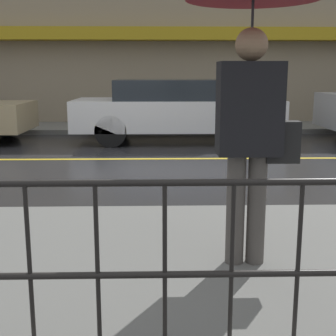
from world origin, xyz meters
name	(u,v)px	position (x,y,z in m)	size (l,w,h in m)	color
ground_plane	(121,159)	(0.00, 0.00, 0.00)	(80.00, 80.00, 0.00)	#262628
sidewalk_near	(74,265)	(0.00, -4.90, 0.06)	(28.00, 2.88, 0.12)	slate
sidewalk_far	(133,127)	(0.00, 4.47, 0.06)	(28.00, 2.03, 0.12)	slate
lane_marking	(121,159)	(0.00, 0.00, 0.00)	(25.20, 0.12, 0.01)	gold
building_storefront	(133,21)	(0.00, 5.61, 2.98)	(28.00, 0.85, 6.00)	gray
railing_foreground	(28,244)	(0.00, -6.09, 0.69)	(12.00, 0.04, 0.90)	black
pedestrian	(252,47)	(1.32, -5.00, 1.70)	(0.93, 0.93, 2.11)	#4C4742
car_white	(175,109)	(1.07, 2.25, 0.73)	(4.57, 1.88, 1.38)	silver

